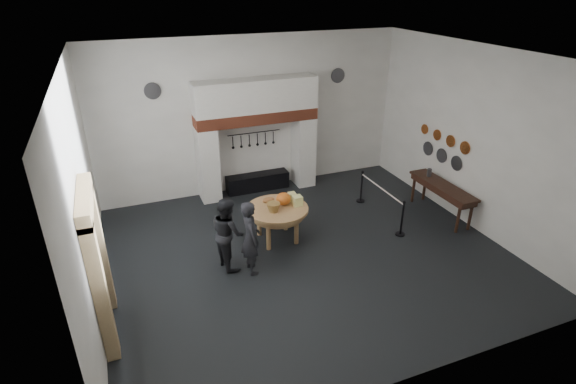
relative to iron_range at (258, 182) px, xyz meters
name	(u,v)px	position (x,y,z in m)	size (l,w,h in m)	color
floor	(307,252)	(0.00, -3.72, -0.25)	(9.00, 8.00, 0.02)	black
ceiling	(311,56)	(0.00, -3.72, 4.25)	(9.00, 8.00, 0.02)	silver
wall_back	(253,115)	(0.00, 0.28, 2.00)	(9.00, 0.02, 4.50)	white
wall_front	(424,264)	(0.00, -7.72, 2.00)	(9.00, 0.02, 4.50)	white
wall_left	(82,198)	(-4.50, -3.72, 2.00)	(0.02, 8.00, 4.50)	white
wall_right	(474,139)	(4.50, -3.72, 2.00)	(0.02, 8.00, 4.50)	white
chimney_pier_left	(208,164)	(-1.48, -0.07, 0.82)	(0.55, 0.70, 2.15)	silver
chimney_pier_right	(303,151)	(1.48, -0.07, 0.82)	(0.55, 0.70, 2.15)	silver
hearth_brick_band	(256,117)	(0.00, -0.07, 2.06)	(3.50, 0.72, 0.32)	#9E442B
chimney_hood	(256,95)	(0.00, -0.07, 2.67)	(3.50, 0.70, 0.90)	silver
iron_range	(258,182)	(0.00, 0.00, 0.00)	(1.90, 0.45, 0.50)	black
utensil_rail	(254,133)	(0.00, 0.20, 1.50)	(0.02, 0.02, 1.60)	black
door_recess	(95,274)	(-4.47, -4.72, 1.00)	(0.04, 1.10, 2.50)	black
door_jamb_near	(101,294)	(-4.38, -5.42, 1.05)	(0.22, 0.30, 2.60)	tan
door_jamb_far	(99,250)	(-4.38, -4.02, 1.05)	(0.22, 0.30, 2.60)	tan
door_lintel	(85,201)	(-4.38, -4.72, 2.40)	(0.22, 1.70, 0.30)	tan
wall_plaque	(92,210)	(-4.45, -2.92, 1.35)	(0.05, 0.34, 0.44)	gold
work_table	(277,209)	(-0.43, -2.92, 0.59)	(1.51, 1.51, 0.07)	tan
pumpkin	(283,199)	(-0.23, -2.82, 0.78)	(0.36, 0.36, 0.31)	#C9451C
cheese_block_big	(297,201)	(0.07, -2.97, 0.74)	(0.22, 0.22, 0.24)	#E8E98B
cheese_block_small	(292,196)	(0.05, -2.67, 0.72)	(0.18, 0.18, 0.20)	#EDE98E
wicker_basket	(273,207)	(-0.58, -3.07, 0.73)	(0.32, 0.32, 0.22)	olive
bread_loaf	(268,200)	(-0.53, -2.57, 0.69)	(0.31, 0.18, 0.13)	#A5673A
visitor_near	(251,237)	(-1.42, -3.94, 0.60)	(0.62, 0.41, 1.70)	black
visitor_far	(228,233)	(-1.82, -3.54, 0.58)	(0.81, 0.63, 1.67)	black
side_table	(443,186)	(4.10, -3.35, 0.62)	(0.55, 2.20, 0.06)	#361C13
pewter_jug	(429,173)	(4.10, -2.75, 0.76)	(0.12, 0.12, 0.22)	#4F4E53
copper_pan_a	(465,148)	(4.46, -3.52, 1.70)	(0.34, 0.34, 0.03)	#C6662D
copper_pan_b	(451,141)	(4.46, -2.97, 1.70)	(0.32, 0.32, 0.03)	#C6662D
copper_pan_c	(437,135)	(4.46, -2.42, 1.70)	(0.30, 0.30, 0.03)	#C6662D
copper_pan_d	(425,129)	(4.46, -1.87, 1.70)	(0.28, 0.28, 0.03)	#C6662D
pewter_plate_left	(456,163)	(4.46, -3.32, 1.20)	(0.40, 0.40, 0.03)	#4C4C51
pewter_plate_mid	(442,156)	(4.46, -2.72, 1.20)	(0.40, 0.40, 0.03)	#4C4C51
pewter_plate_right	(428,148)	(4.46, -2.12, 1.20)	(0.40, 0.40, 0.03)	#4C4C51
pewter_plate_back_left	(153,91)	(-2.70, 0.24, 2.95)	(0.44, 0.44, 0.03)	#4C4C51
pewter_plate_back_right	(338,76)	(2.70, 0.24, 2.95)	(0.44, 0.44, 0.03)	#4C4C51
barrier_post_near	(402,219)	(2.52, -3.87, 0.20)	(0.05, 0.05, 0.90)	black
barrier_post_far	(361,187)	(2.52, -1.87, 0.20)	(0.05, 0.05, 0.90)	black
barrier_rope	(382,189)	(2.52, -2.87, 0.60)	(0.04, 0.04, 2.00)	silver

